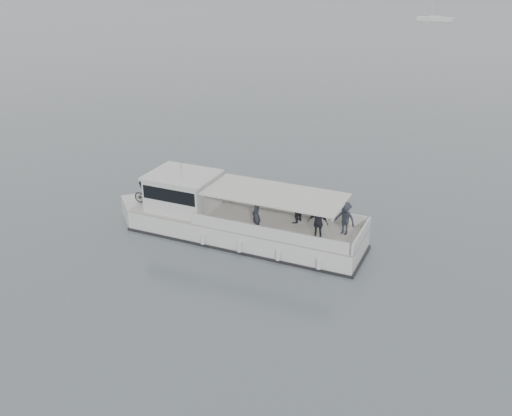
% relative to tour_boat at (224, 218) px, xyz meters
% --- Properties ---
extents(ground, '(1400.00, 1400.00, 0.00)m').
position_rel_tour_boat_xyz_m(ground, '(2.69, 3.47, -0.83)').
color(ground, '#555E64').
rests_on(ground, ground).
extents(tour_boat, '(12.19, 3.93, 5.07)m').
position_rel_tour_boat_xyz_m(tour_boat, '(0.00, 0.00, 0.00)').
color(tour_boat, silver).
rests_on(tour_boat, ground).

